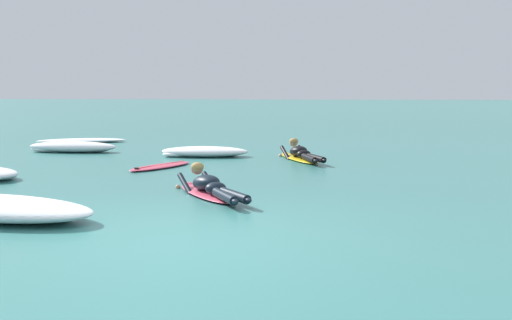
# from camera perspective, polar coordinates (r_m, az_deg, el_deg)

# --- Properties ---
(ground_plane) EXTENTS (120.00, 120.00, 0.00)m
(ground_plane) POSITION_cam_1_polar(r_m,az_deg,el_deg) (16.98, 0.00, 1.06)
(ground_plane) COLOR #387A75
(surfer_near) EXTENTS (1.61, 2.29, 0.55)m
(surfer_near) POSITION_cam_1_polar(r_m,az_deg,el_deg) (9.76, -4.44, -2.60)
(surfer_near) COLOR #E54C66
(surfer_near) RESTS_ON ground
(surfer_far) EXTENTS (1.26, 2.45, 0.54)m
(surfer_far) POSITION_cam_1_polar(r_m,az_deg,el_deg) (14.42, 4.25, 0.53)
(surfer_far) COLOR yellow
(surfer_far) RESTS_ON ground
(drifting_surfboard) EXTENTS (1.31, 1.82, 0.16)m
(drifting_surfboard) POSITION_cam_1_polar(r_m,az_deg,el_deg) (13.23, -9.09, -0.59)
(drifting_surfboard) COLOR #E54C66
(drifting_surfboard) RESTS_ON ground
(whitewater_front) EXTENTS (2.21, 0.94, 0.26)m
(whitewater_front) POSITION_cam_1_polar(r_m,az_deg,el_deg) (15.19, -4.87, 0.78)
(whitewater_front) COLOR white
(whitewater_front) RESTS_ON ground
(whitewater_back) EXTENTS (2.45, 0.91, 0.29)m
(whitewater_back) POSITION_cam_1_polar(r_m,az_deg,el_deg) (16.90, -16.96, 1.19)
(whitewater_back) COLOR white
(whitewater_back) RESTS_ON ground
(whitewater_far_band) EXTENTS (2.81, 1.50, 0.13)m
(whitewater_far_band) POSITION_cam_1_polar(r_m,az_deg,el_deg) (19.63, -16.18, 1.77)
(whitewater_far_band) COLOR white
(whitewater_far_band) RESTS_ON ground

